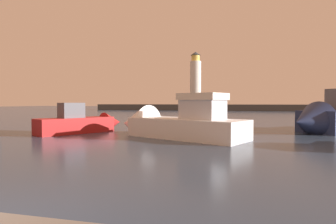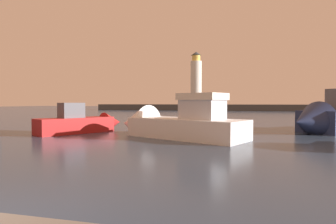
# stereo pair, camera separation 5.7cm
# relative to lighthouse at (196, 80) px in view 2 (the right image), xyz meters

# --- Properties ---
(ground_plane) EXTENTS (220.00, 220.00, 0.00)m
(ground_plane) POSITION_rel_lighthouse_xyz_m (5.58, -32.41, -7.49)
(ground_plane) COLOR #2D3D51
(breakwater) EXTENTS (61.23, 4.08, 1.46)m
(breakwater) POSITION_rel_lighthouse_xyz_m (5.58, 0.00, -6.76)
(breakwater) COLOR #423F3D
(breakwater) RESTS_ON ground_plane
(lighthouse) EXTENTS (2.65, 2.65, 12.73)m
(lighthouse) POSITION_rel_lighthouse_xyz_m (0.00, 0.00, 0.00)
(lighthouse) COLOR silver
(lighthouse) RESTS_ON breakwater
(motorboat_0) EXTENTS (7.54, 7.56, 3.25)m
(motorboat_0) POSITION_rel_lighthouse_xyz_m (15.48, -47.74, -6.59)
(motorboat_0) COLOR #1E284C
(motorboat_0) RESTS_ON ground_plane
(motorboat_1) EXTENTS (4.08, 5.64, 2.04)m
(motorboat_1) POSITION_rel_lighthouse_xyz_m (0.16, -51.63, -6.90)
(motorboat_1) COLOR #B21E1E
(motorboat_1) RESTS_ON ground_plane
(motorboat_2) EXTENTS (8.32, 5.63, 2.95)m
(motorboat_2) POSITION_rel_lighthouse_xyz_m (5.73, -52.40, -6.80)
(motorboat_2) COLOR white
(motorboat_2) RESTS_ON ground_plane
(mooring_buoy) EXTENTS (0.88, 0.88, 0.88)m
(mooring_buoy) POSITION_rel_lighthouse_xyz_m (8.11, -45.88, -7.06)
(mooring_buoy) COLOR red
(mooring_buoy) RESTS_ON ground_plane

